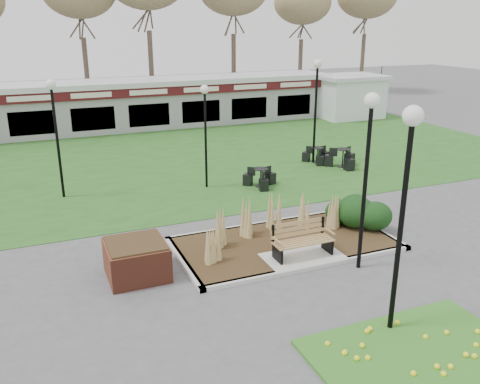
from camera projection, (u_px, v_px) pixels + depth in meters
name	position (u px, v px, depth m)	size (l,w,h in m)	color
ground	(305.00, 262.00, 13.90)	(100.00, 100.00, 0.00)	#515154
lawn	(181.00, 158.00, 24.38)	(34.00, 16.00, 0.02)	#24571B
flower_bed	(423.00, 358.00, 9.85)	(4.20, 3.00, 0.16)	#307220
planting_bed	(320.00, 226.00, 15.42)	(6.75, 3.40, 1.27)	#342215
park_bench	(302.00, 239.00, 13.93)	(1.70, 0.66, 0.93)	#A27949
brick_planter	(137.00, 259.00, 13.02)	(1.50, 1.50, 0.95)	brown
food_pavilion	(143.00, 103.00, 30.87)	(24.60, 3.40, 2.90)	#949497
service_hut	(349.00, 96.00, 34.08)	(4.40, 3.40, 2.83)	white
lamp_post_near_left	(368.00, 144.00, 12.53)	(0.39, 0.39, 4.65)	black
lamp_post_near_right	(407.00, 173.00, 9.74)	(0.40, 0.40, 4.82)	black
lamp_post_mid_left	(54.00, 113.00, 17.97)	(0.36, 0.36, 4.34)	black
lamp_post_mid_right	(205.00, 114.00, 19.18)	(0.33, 0.33, 4.01)	black
lamp_post_far_right	(317.00, 89.00, 22.51)	(0.39, 0.39, 4.67)	black
bistro_set_b	(261.00, 180.00, 20.10)	(1.35, 1.32, 0.73)	black
bistro_set_c	(343.00, 161.00, 22.80)	(1.53, 1.39, 0.82)	black
bistro_set_d	(317.00, 157.00, 23.49)	(1.29, 1.30, 0.71)	black
patio_umbrella	(380.00, 94.00, 35.00)	(2.29, 2.31, 2.23)	black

